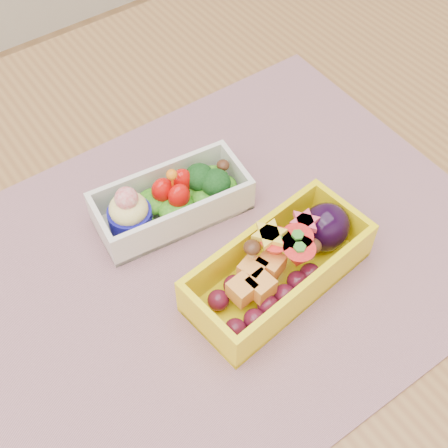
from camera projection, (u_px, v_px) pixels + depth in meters
table at (192, 312)px, 0.65m from camera, size 1.20×0.80×0.75m
placemat at (221, 255)px, 0.58m from camera, size 0.52×0.40×0.00m
bento_white at (171, 201)px, 0.59m from camera, size 0.16×0.08×0.06m
bento_yellow at (282, 265)px, 0.54m from camera, size 0.18×0.10×0.06m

